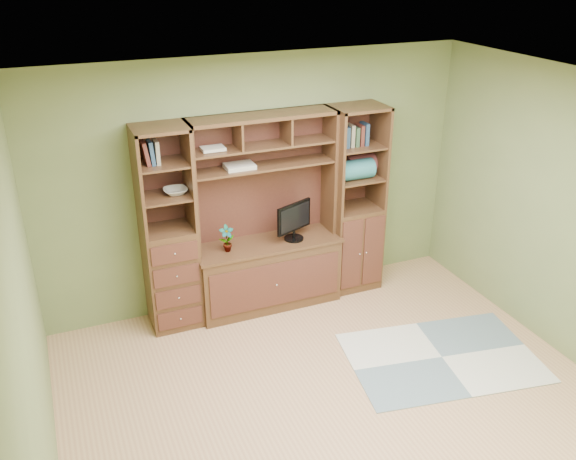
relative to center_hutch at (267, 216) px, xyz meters
name	(u,v)px	position (x,y,z in m)	size (l,w,h in m)	color
room	(348,268)	(0.00, -1.73, 0.28)	(4.60, 4.10, 2.64)	tan
center_hutch	(267,216)	(0.00, 0.00, 0.00)	(1.54, 0.53, 2.05)	#4E301B
left_tower	(168,231)	(-1.00, 0.04, 0.00)	(0.50, 0.45, 2.05)	#4E301B
right_tower	(355,200)	(1.02, 0.04, 0.00)	(0.55, 0.45, 2.05)	#4E301B
rug	(442,357)	(1.16, -1.53, -1.02)	(1.73, 1.15, 0.01)	#A9AFAF
monitor	(294,215)	(0.28, -0.03, -0.02)	(0.46, 0.20, 0.56)	black
orchid	(227,239)	(-0.44, -0.03, -0.15)	(0.15, 0.10, 0.28)	#A14D36
magazines	(239,166)	(-0.24, 0.09, 0.54)	(0.29, 0.21, 0.04)	beige
bowl	(175,191)	(-0.90, 0.04, 0.39)	(0.22, 0.22, 0.05)	beige
blanket_teal	(356,169)	(1.00, -0.01, 0.37)	(0.36, 0.21, 0.21)	#2D7078
blanket_red	(363,164)	(1.15, 0.12, 0.37)	(0.38, 0.21, 0.21)	brown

